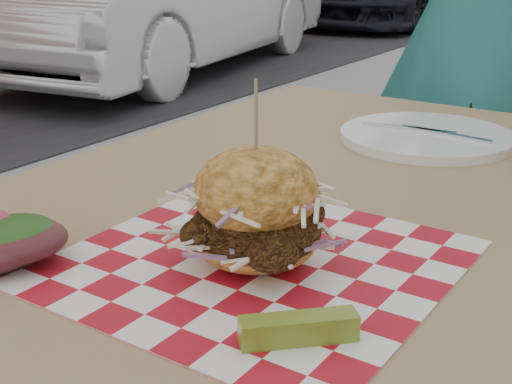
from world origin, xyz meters
TOP-DOWN VIEW (x-y plane):
  - diner at (-0.29, 1.01)m, footprint 0.67×0.53m
  - patio_table at (-0.13, -0.06)m, footprint 0.80×1.20m
  - paper_liner at (-0.10, -0.24)m, footprint 0.36×0.36m
  - sandwich at (-0.10, -0.24)m, footprint 0.16×0.16m
  - pickle_spear at (0.01, -0.34)m, footprint 0.08×0.08m
  - place_setting at (-0.13, 0.28)m, footprint 0.27×0.27m

SIDE VIEW (x-z plane):
  - patio_table at x=-0.13m, z-range 0.30..1.05m
  - paper_liner at x=-0.10m, z-range 0.75..0.75m
  - place_setting at x=-0.13m, z-range 0.75..0.77m
  - pickle_spear at x=0.01m, z-range 0.75..0.77m
  - sandwich at x=-0.10m, z-range 0.71..0.89m
  - diner at x=-0.29m, z-range 0.00..1.62m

